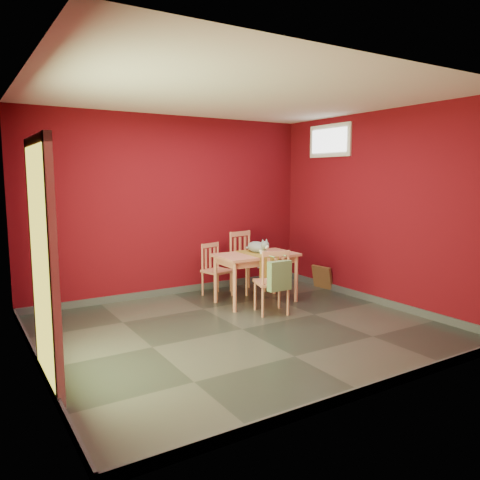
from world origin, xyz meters
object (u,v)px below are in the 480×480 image
dining_table (256,260)px  chair_far_right (246,261)px  cat (257,245)px  chair_far_left (216,269)px  picture_frame (322,277)px  tote_bag (279,276)px  chair_near (272,281)px

dining_table → chair_far_right: chair_far_right is taller
chair_far_right → cat: chair_far_right is taller
chair_far_left → chair_far_right: size_ratio=0.84×
cat → chair_far_left: bearing=137.8°
picture_frame → tote_bag: bearing=-149.3°
tote_bag → chair_far_left: bearing=95.0°
chair_far_left → tote_bag: 1.46m
dining_table → chair_far_right: size_ratio=1.22×
chair_near → cat: cat is taller
tote_bag → chair_far_right: bearing=74.2°
chair_far_right → cat: bearing=-106.9°
picture_frame → chair_far_left: bearing=162.4°
chair_near → cat: 0.77m
dining_table → tote_bag: 0.81m
cat → picture_frame: size_ratio=1.19×
chair_far_right → chair_near: 1.27m
dining_table → cat: (0.06, 0.06, 0.20)m
chair_far_left → chair_far_right: 0.53m
chair_far_left → tote_bag: (0.13, -1.45, 0.15)m
chair_far_right → picture_frame: (1.15, -0.50, -0.30)m
chair_near → cat: size_ratio=1.91×
chair_far_right → tote_bag: chair_far_right is taller
dining_table → chair_near: 0.62m
chair_far_right → dining_table: bearing=-110.2°
chair_near → picture_frame: (1.51, 0.71, -0.26)m
chair_near → picture_frame: size_ratio=2.26×
cat → tote_bag: bearing=-88.0°
tote_bag → picture_frame: tote_bag is taller
dining_table → chair_near: (-0.13, -0.58, -0.18)m
chair_far_right → cat: 0.69m
dining_table → chair_far_left: (-0.30, 0.66, -0.22)m
chair_far_right → chair_near: chair_far_right is taller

